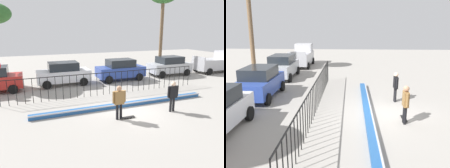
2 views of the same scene
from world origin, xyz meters
TOP-DOWN VIEW (x-y plane):
  - ground_plane at (0.00, 0.00)m, footprint 60.00×60.00m
  - bowl_coping_ledge at (0.00, 0.74)m, footprint 11.00×0.40m
  - perimeter_fence at (-0.00, 3.40)m, footprint 14.04×0.04m
  - skateboarder at (-1.11, -0.86)m, footprint 0.72×0.27m
  - skateboard at (-0.66, -0.94)m, footprint 0.80×0.20m
  - camera_operator at (2.09, -0.98)m, footprint 0.70×0.26m
  - parked_car_white at (-2.57, 7.34)m, footprint 4.30×2.12m
  - parked_car_blue at (2.53, 7.18)m, footprint 4.30×2.12m
  - parked_car_silver at (7.97, 7.28)m, footprint 4.30×2.12m
  - pickup_truck at (13.70, 6.76)m, footprint 4.70×2.12m

SIDE VIEW (x-z plane):
  - ground_plane at x=0.00m, z-range 0.00..0.00m
  - skateboard at x=-0.66m, z-range 0.02..0.10m
  - bowl_coping_ledge at x=0.00m, z-range -0.01..0.25m
  - parked_car_white at x=-2.57m, z-range 0.02..1.92m
  - parked_car_blue at x=2.53m, z-range 0.02..1.92m
  - parked_car_silver at x=7.97m, z-range 0.02..1.92m
  - perimeter_fence at x=0.00m, z-range 0.20..1.81m
  - pickup_truck at x=13.70m, z-range -0.08..2.16m
  - camera_operator at x=2.09m, z-range 0.17..1.92m
  - skateboarder at x=-1.11m, z-range 0.18..1.97m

